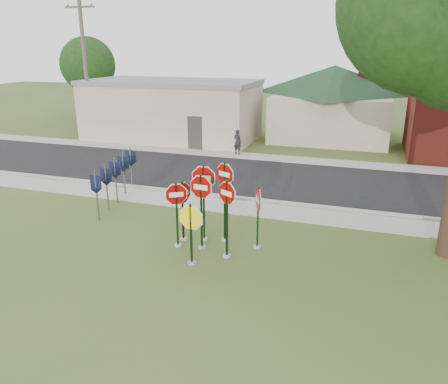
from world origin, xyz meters
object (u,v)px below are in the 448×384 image
(stop_sign_center, at_px, (201,201))
(utility_pole_near, at_px, (86,69))
(pedestrian, at_px, (237,142))
(stop_sign_yellow, at_px, (191,227))
(stop_sign_left, at_px, (177,207))

(stop_sign_center, relative_size, utility_pole_near, 0.28)
(stop_sign_center, height_order, utility_pole_near, utility_pole_near)
(stop_sign_center, xyz_separation_m, utility_pole_near, (-13.74, 13.80, 3.29))
(utility_pole_near, height_order, pedestrian, utility_pole_near)
(stop_sign_yellow, xyz_separation_m, stop_sign_left, (-0.93, 1.02, 0.19))
(stop_sign_left, xyz_separation_m, pedestrian, (-1.89, 13.27, -0.61))
(utility_pole_near, bearing_deg, pedestrian, -3.37)
(stop_sign_center, distance_m, pedestrian, 13.45)
(stop_sign_center, height_order, stop_sign_left, stop_sign_center)
(stop_sign_yellow, height_order, utility_pole_near, utility_pole_near)
(stop_sign_center, relative_size, stop_sign_yellow, 1.28)
(stop_sign_left, bearing_deg, utility_pole_near, 132.86)
(stop_sign_center, distance_m, stop_sign_yellow, 1.23)
(stop_sign_left, height_order, pedestrian, stop_sign_left)
(stop_sign_left, xyz_separation_m, utility_pole_near, (-12.92, 13.92, 3.53))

